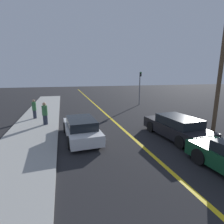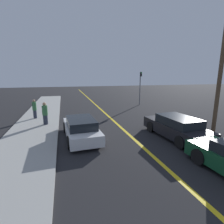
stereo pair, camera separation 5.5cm
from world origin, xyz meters
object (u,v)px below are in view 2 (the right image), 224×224
Objects in this scene: traffic_light at (140,85)px; pedestrian_far_standing at (45,113)px; car_far_distant at (81,128)px; pedestrian_by_sign at (35,109)px; car_ahead_center at (176,127)px; utility_pole at (220,73)px.

pedestrian_far_standing is at bearing -148.30° from traffic_light.
traffic_light is (8.55, 10.20, 1.92)m from car_far_distant.
car_ahead_center is at bearing -38.70° from pedestrian_by_sign.
pedestrian_by_sign is at bearing 117.17° from car_far_distant.
utility_pole is at bearing -33.77° from pedestrian_by_sign.
traffic_light reaches higher than car_far_distant.
utility_pole is at bearing -16.80° from car_far_distant.
car_ahead_center is 9.43m from pedestrian_far_standing.
car_ahead_center is at bearing 170.09° from utility_pole.
pedestrian_by_sign is at bearing 114.86° from pedestrian_far_standing.
pedestrian_by_sign is (-3.39, 5.75, 0.31)m from car_far_distant.
pedestrian_far_standing reaches higher than car_ahead_center.
utility_pole is (8.08, -1.93, 3.33)m from car_far_distant.
car_far_distant is 8.95m from utility_pole.
utility_pole is at bearing -13.22° from car_ahead_center.
car_ahead_center is 1.16× the size of traffic_light.
utility_pole is at bearing -92.18° from traffic_light.
utility_pole reaches higher than pedestrian_by_sign.
pedestrian_far_standing is 0.22× the size of utility_pole.
traffic_light reaches higher than pedestrian_by_sign.
car_far_distant is at bearing -59.44° from pedestrian_by_sign.
pedestrian_by_sign is (-9.05, 7.25, 0.26)m from car_ahead_center.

